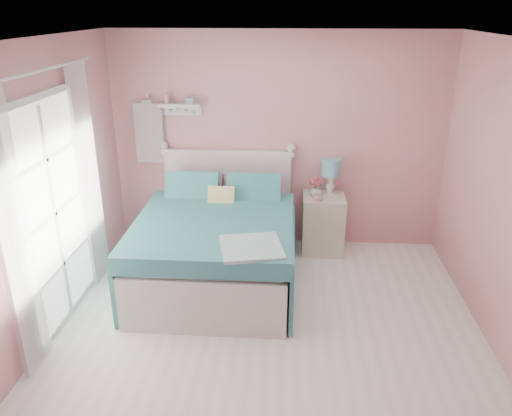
# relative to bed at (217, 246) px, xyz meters

# --- Properties ---
(floor) EXTENTS (4.50, 4.50, 0.00)m
(floor) POSITION_rel_bed_xyz_m (0.61, -1.20, -0.41)
(floor) COLOR white
(floor) RESTS_ON ground
(room_shell) EXTENTS (4.50, 4.50, 4.50)m
(room_shell) POSITION_rel_bed_xyz_m (0.61, -1.20, 1.18)
(room_shell) COLOR #D68789
(room_shell) RESTS_ON floor
(bed) EXTENTS (1.65, 2.09, 1.21)m
(bed) POSITION_rel_bed_xyz_m (0.00, 0.00, 0.00)
(bed) COLOR silver
(bed) RESTS_ON floor
(nightstand) EXTENTS (0.50, 0.49, 0.72)m
(nightstand) POSITION_rel_bed_xyz_m (1.19, 0.78, -0.05)
(nightstand) COLOR beige
(nightstand) RESTS_ON floor
(table_lamp) EXTENTS (0.22, 0.22, 0.44)m
(table_lamp) POSITION_rel_bed_xyz_m (1.25, 0.84, 0.62)
(table_lamp) COLOR white
(table_lamp) RESTS_ON nightstand
(vase) EXTENTS (0.14, 0.14, 0.15)m
(vase) POSITION_rel_bed_xyz_m (1.08, 0.78, 0.39)
(vase) COLOR silver
(vase) RESTS_ON nightstand
(teacup) EXTENTS (0.11, 0.11, 0.08)m
(teacup) POSITION_rel_bed_xyz_m (1.10, 0.62, 0.35)
(teacup) COLOR pink
(teacup) RESTS_ON nightstand
(roses) EXTENTS (0.14, 0.11, 0.12)m
(roses) POSITION_rel_bed_xyz_m (1.08, 0.78, 0.50)
(roses) COLOR #D64969
(roses) RESTS_ON vase
(wall_shelf) EXTENTS (0.50, 0.15, 0.25)m
(wall_shelf) POSITION_rel_bed_xyz_m (-0.55, 0.99, 1.33)
(wall_shelf) COLOR silver
(wall_shelf) RESTS_ON room_shell
(hanging_dress) EXTENTS (0.34, 0.03, 0.72)m
(hanging_dress) POSITION_rel_bed_xyz_m (-0.94, 0.98, 0.99)
(hanging_dress) COLOR white
(hanging_dress) RESTS_ON room_shell
(french_door) EXTENTS (0.04, 1.32, 2.16)m
(french_door) POSITION_rel_bed_xyz_m (-1.36, -0.80, 0.67)
(french_door) COLOR silver
(french_door) RESTS_ON floor
(curtain_near) EXTENTS (0.04, 0.40, 2.32)m
(curtain_near) POSITION_rel_bed_xyz_m (-1.31, -1.55, 0.77)
(curtain_near) COLOR white
(curtain_near) RESTS_ON floor
(curtain_far) EXTENTS (0.04, 0.40, 2.32)m
(curtain_far) POSITION_rel_bed_xyz_m (-1.31, -0.06, 0.77)
(curtain_far) COLOR white
(curtain_far) RESTS_ON floor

